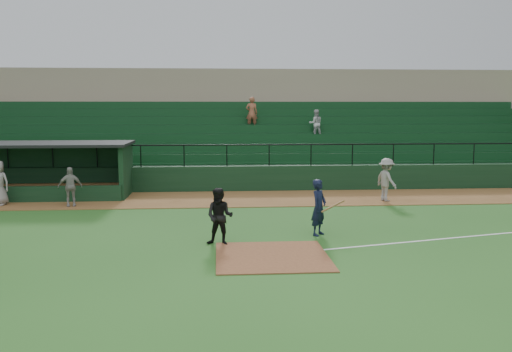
{
  "coord_description": "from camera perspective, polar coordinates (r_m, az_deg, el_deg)",
  "views": [
    {
      "loc": [
        -1.43,
        -14.82,
        4.01
      ],
      "look_at": [
        0.0,
        5.0,
        1.4
      ],
      "focal_mm": 37.47,
      "sensor_mm": 36.0,
      "label": 1
    }
  ],
  "objects": [
    {
      "name": "dugout_player_a",
      "position": [
        22.55,
        -19.24,
        -1.07
      ],
      "size": [
        0.99,
        0.62,
        1.58
      ],
      "primitive_type": "imported",
      "rotation": [
        0.0,
        0.0,
        0.27
      ],
      "color": "#9D9893",
      "rests_on": "warning_track"
    },
    {
      "name": "runner",
      "position": [
        23.11,
        13.75,
        -0.38
      ],
      "size": [
        1.03,
        1.33,
        1.81
      ],
      "primitive_type": "imported",
      "rotation": [
        0.0,
        0.0,
        1.92
      ],
      "color": "gray",
      "rests_on": "warning_track"
    },
    {
      "name": "stadium_structure",
      "position": [
        31.35,
        -1.51,
        4.36
      ],
      "size": [
        38.0,
        13.08,
        6.4
      ],
      "color": "black",
      "rests_on": "ground"
    },
    {
      "name": "batter_at_plate",
      "position": [
        16.73,
        6.73,
        -3.35
      ],
      "size": [
        1.16,
        0.77,
        1.76
      ],
      "color": "black",
      "rests_on": "ground"
    },
    {
      "name": "dugout",
      "position": [
        25.9,
        -22.84,
        0.96
      ],
      "size": [
        8.9,
        3.2,
        2.42
      ],
      "color": "black",
      "rests_on": "ground"
    },
    {
      "name": "umpire",
      "position": [
        15.51,
        -3.89,
        -4.35
      ],
      "size": [
        0.95,
        0.83,
        1.67
      ],
      "primitive_type": "imported",
      "rotation": [
        0.0,
        0.0,
        -0.28
      ],
      "color": "black",
      "rests_on": "ground"
    },
    {
      "name": "home_plate_dirt",
      "position": [
        14.45,
        1.73,
        -8.57
      ],
      "size": [
        3.0,
        3.0,
        0.03
      ],
      "primitive_type": "cube",
      "color": "brown",
      "rests_on": "ground"
    },
    {
      "name": "ground",
      "position": [
        15.42,
        1.35,
        -7.6
      ],
      "size": [
        90.0,
        90.0,
        0.0
      ],
      "primitive_type": "plane",
      "color": "#25591C",
      "rests_on": "ground"
    },
    {
      "name": "warning_track",
      "position": [
        23.21,
        -0.53,
        -2.43
      ],
      "size": [
        40.0,
        4.0,
        0.03
      ],
      "primitive_type": "cube",
      "color": "brown",
      "rests_on": "ground"
    }
  ]
}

